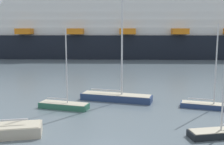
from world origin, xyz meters
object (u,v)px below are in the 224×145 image
object	(u,v)px
sailboat_4	(116,94)
sailboat_3	(209,104)
sailboat_1	(64,105)
cruise_ship	(150,32)

from	to	relation	value
sailboat_4	sailboat_3	bearing A→B (deg)	-1.97
sailboat_1	sailboat_4	distance (m)	5.10
sailboat_4	cruise_ship	xyz separation A→B (m)	(7.31, 42.79, 5.47)
sailboat_1	sailboat_4	world-z (taller)	sailboat_4
sailboat_1	cruise_ship	size ratio (longest dim) A/B	0.07
sailboat_3	cruise_ship	world-z (taller)	cruise_ship
sailboat_1	cruise_ship	distance (m)	47.29
sailboat_3	sailboat_4	distance (m)	8.10
cruise_ship	sailboat_3	bearing A→B (deg)	-89.34
sailboat_3	sailboat_4	world-z (taller)	sailboat_4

